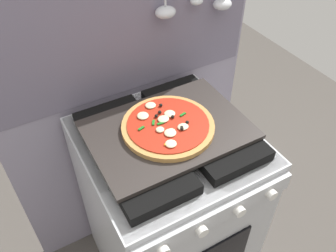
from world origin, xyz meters
TOP-DOWN VIEW (x-y plane):
  - kitchen_backsplash at (0.00, 0.33)m, footprint 1.10×0.09m
  - stove at (-0.00, -0.00)m, footprint 0.60×0.64m
  - baking_tray at (0.00, 0.00)m, footprint 0.54×0.38m
  - pizza_left at (-0.00, 0.00)m, footprint 0.32×0.32m

SIDE VIEW (x-z plane):
  - stove at x=0.00m, z-range 0.00..0.90m
  - kitchen_backsplash at x=0.00m, z-range 0.01..1.56m
  - baking_tray at x=0.00m, z-range 0.90..0.92m
  - pizza_left at x=0.00m, z-range 0.91..0.94m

